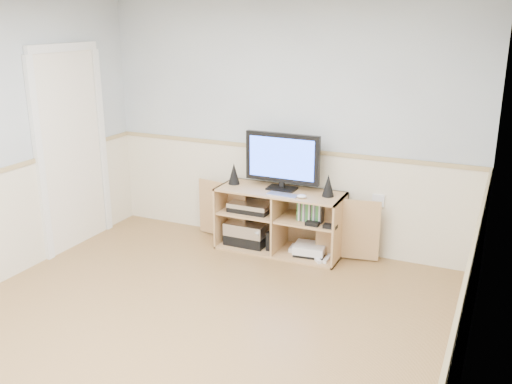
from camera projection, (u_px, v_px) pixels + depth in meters
room at (166, 183)px, 4.00m from camera, size 4.04×4.54×2.54m
media_cabinet at (282, 219)px, 5.88m from camera, size 2.01×0.48×0.65m
monitor at (282, 159)px, 5.69m from camera, size 0.78×0.18×0.58m
speaker_left at (234, 174)px, 5.93m from camera, size 0.12×0.12×0.22m
speaker_right at (328, 186)px, 5.53m from camera, size 0.12×0.12×0.22m
keyboard at (282, 195)px, 5.58m from camera, size 0.31×0.14×0.01m
mouse at (302, 196)px, 5.50m from camera, size 0.11×0.09×0.04m
av_components at (249, 226)px, 6.00m from camera, size 0.51×0.32×0.47m
game_consoles at (309, 250)px, 5.77m from camera, size 0.46×0.30×0.11m
game_cases at (311, 211)px, 5.63m from camera, size 0.26×0.14×0.19m
wall_outlet at (378, 200)px, 5.60m from camera, size 0.12×0.03×0.12m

